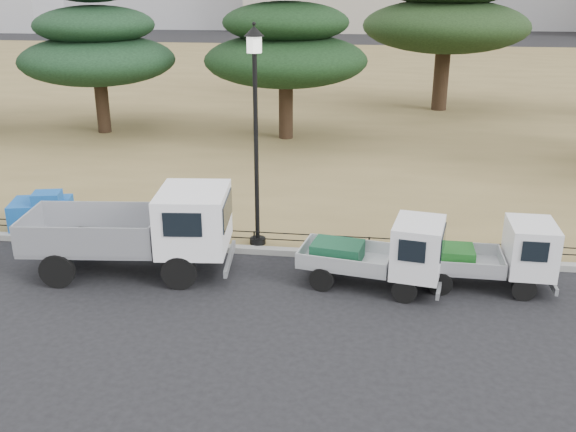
# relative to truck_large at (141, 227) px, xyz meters

# --- Properties ---
(ground) EXTENTS (220.00, 220.00, 0.00)m
(ground) POSITION_rel_truck_large_xyz_m (3.44, -1.10, -1.17)
(ground) COLOR black
(lawn) EXTENTS (120.00, 56.00, 0.15)m
(lawn) POSITION_rel_truck_large_xyz_m (3.44, 29.50, -1.10)
(lawn) COLOR olive
(lawn) RESTS_ON ground
(curb) EXTENTS (120.00, 0.25, 0.16)m
(curb) POSITION_rel_truck_large_xyz_m (3.44, 1.50, -1.09)
(curb) COLOR gray
(curb) RESTS_ON ground
(truck_large) EXTENTS (5.00, 2.39, 2.11)m
(truck_large) POSITION_rel_truck_large_xyz_m (0.00, 0.00, 0.00)
(truck_large) COLOR black
(truck_large) RESTS_ON ground
(truck_kei_front) EXTENTS (3.40, 1.87, 1.70)m
(truck_kei_front) POSITION_rel_truck_large_xyz_m (5.75, -0.03, -0.32)
(truck_kei_front) COLOR black
(truck_kei_front) RESTS_ON ground
(truck_kei_rear) EXTENTS (3.11, 1.39, 1.62)m
(truck_kei_rear) POSITION_rel_truck_large_xyz_m (8.30, 0.31, -0.36)
(truck_kei_rear) COLOR black
(truck_kei_rear) RESTS_ON ground
(street_lamp) EXTENTS (0.50, 0.50, 5.57)m
(street_lamp) POSITION_rel_truck_large_xyz_m (2.51, 1.80, 2.74)
(street_lamp) COLOR black
(street_lamp) RESTS_ON lawn
(pipe_fence) EXTENTS (38.00, 0.04, 0.40)m
(pipe_fence) POSITION_rel_truck_large_xyz_m (3.44, 1.65, -0.73)
(pipe_fence) COLOR black
(pipe_fence) RESTS_ON lawn
(tarp_pile) EXTENTS (1.81, 1.50, 1.06)m
(tarp_pile) POSITION_rel_truck_large_xyz_m (-3.78, 2.26, -0.60)
(tarp_pile) COLOR #1759B4
(tarp_pile) RESTS_ON lawn
(pine_west_near) EXTENTS (6.80, 6.80, 6.80)m
(pine_west_near) POSITION_rel_truck_large_xyz_m (-6.83, 13.92, 2.90)
(pine_west_near) COLOR black
(pine_west_near) RESTS_ON lawn
(pine_center_left) EXTENTS (6.95, 6.95, 7.06)m
(pine_center_left) POSITION_rel_truck_large_xyz_m (1.58, 13.89, 3.06)
(pine_center_left) COLOR black
(pine_center_left) RESTS_ON lawn
(pine_center_right) EXTENTS (8.50, 8.50, 9.02)m
(pine_center_right) POSITION_rel_truck_large_xyz_m (8.84, 21.52, 4.20)
(pine_center_right) COLOR black
(pine_center_right) RESTS_ON lawn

